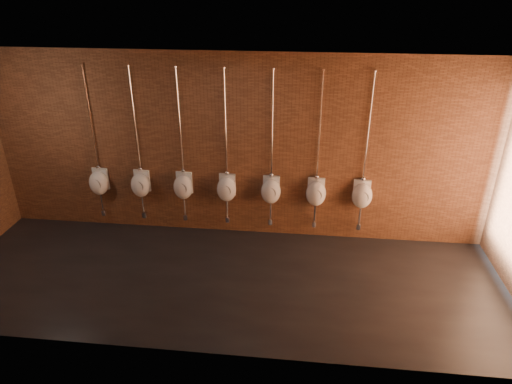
# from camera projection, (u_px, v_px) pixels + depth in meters

# --- Properties ---
(ground) EXTENTS (8.50, 8.50, 0.00)m
(ground) POSITION_uv_depth(u_px,v_px,m) (225.00, 280.00, 7.04)
(ground) COLOR black
(ground) RESTS_ON ground
(room_shell) EXTENTS (8.54, 3.04, 3.22)m
(room_shell) POSITION_uv_depth(u_px,v_px,m) (221.00, 159.00, 6.16)
(room_shell) COLOR black
(room_shell) RESTS_ON ground
(urinal_0) EXTENTS (0.37, 0.33, 2.71)m
(urinal_0) POSITION_uv_depth(u_px,v_px,m) (99.00, 182.00, 8.12)
(urinal_0) COLOR white
(urinal_0) RESTS_ON ground
(urinal_1) EXTENTS (0.37, 0.33, 2.71)m
(urinal_1) POSITION_uv_depth(u_px,v_px,m) (141.00, 184.00, 8.05)
(urinal_1) COLOR white
(urinal_1) RESTS_ON ground
(urinal_2) EXTENTS (0.37, 0.33, 2.71)m
(urinal_2) POSITION_uv_depth(u_px,v_px,m) (183.00, 186.00, 7.97)
(urinal_2) COLOR white
(urinal_2) RESTS_ON ground
(urinal_3) EXTENTS (0.37, 0.33, 2.71)m
(urinal_3) POSITION_uv_depth(u_px,v_px,m) (227.00, 188.00, 7.90)
(urinal_3) COLOR white
(urinal_3) RESTS_ON ground
(urinal_4) EXTENTS (0.37, 0.33, 2.71)m
(urinal_4) POSITION_uv_depth(u_px,v_px,m) (271.00, 190.00, 7.82)
(urinal_4) COLOR white
(urinal_4) RESTS_ON ground
(urinal_5) EXTENTS (0.37, 0.33, 2.71)m
(urinal_5) POSITION_uv_depth(u_px,v_px,m) (316.00, 192.00, 7.74)
(urinal_5) COLOR white
(urinal_5) RESTS_ON ground
(urinal_6) EXTENTS (0.37, 0.33, 2.71)m
(urinal_6) POSITION_uv_depth(u_px,v_px,m) (362.00, 195.00, 7.67)
(urinal_6) COLOR white
(urinal_6) RESTS_ON ground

